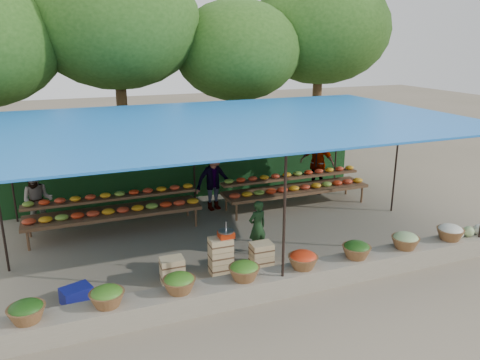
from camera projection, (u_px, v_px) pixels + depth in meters
name	position (u px, v px, depth m)	size (l,w,h in m)	color
ground	(229.00, 236.00, 11.28)	(60.00, 60.00, 0.00)	#6A624E
stone_curb	(279.00, 282.00, 8.77)	(10.60, 0.55, 0.40)	slate
stall_canopy	(227.00, 126.00, 10.56)	(10.80, 6.60, 2.82)	black
produce_baskets	(274.00, 265.00, 8.63)	(8.98, 0.58, 0.34)	brown
netting_backdrop	(192.00, 157.00, 13.72)	(10.60, 0.06, 2.50)	#163F1A
tree_row	(179.00, 34.00, 15.51)	(16.51, 5.50, 7.12)	#3E2A16
fruit_table_left	(114.00, 208.00, 11.43)	(4.21, 0.95, 0.93)	#49381D
fruit_table_right	(295.00, 185.00, 13.18)	(4.21, 0.95, 0.93)	#49381D
crate_counter	(219.00, 259.00, 9.41)	(2.36, 0.35, 0.77)	tan
weighing_scale	(226.00, 234.00, 9.31)	(0.32, 0.32, 0.34)	#B22C0E
vendor_seated	(257.00, 227.00, 10.24)	(0.45, 0.29, 1.23)	#163117
customer_left	(38.00, 201.00, 11.45)	(0.74, 0.58, 1.53)	slate
customer_mid	(214.00, 179.00, 12.82)	(1.13, 0.65, 1.75)	slate
customer_right	(317.00, 163.00, 14.31)	(1.07, 0.45, 1.82)	slate
blue_crate_back	(77.00, 295.00, 8.40)	(0.51, 0.37, 0.31)	navy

